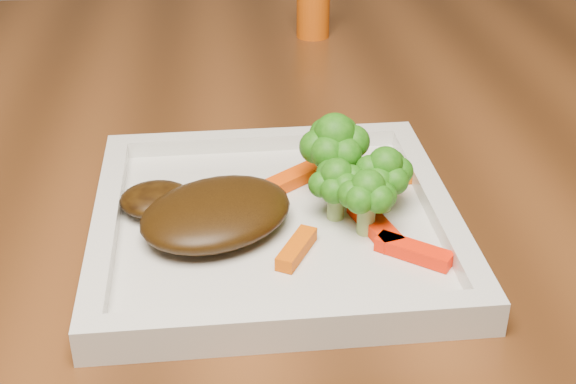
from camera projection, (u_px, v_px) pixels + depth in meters
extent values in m
cube|color=silver|center=(275.00, 228.00, 0.61)|extent=(0.27, 0.27, 0.01)
ellipsoid|color=#352008|center=(216.00, 213.00, 0.59)|extent=(0.15, 0.14, 0.03)
cube|color=#FC1F04|center=(414.00, 251.00, 0.56)|extent=(0.05, 0.05, 0.01)
cube|color=#D45003|center=(297.00, 249.00, 0.57)|extent=(0.03, 0.05, 0.01)
cube|color=#DC5703|center=(389.00, 177.00, 0.66)|extent=(0.06, 0.02, 0.01)
cube|color=#E94203|center=(290.00, 180.00, 0.65)|extent=(0.06, 0.05, 0.01)
cube|color=#FE2404|center=(375.00, 225.00, 0.59)|extent=(0.03, 0.06, 0.01)
cylinder|color=#CC520B|center=(313.00, 0.00, 0.99)|extent=(0.05, 0.05, 0.09)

